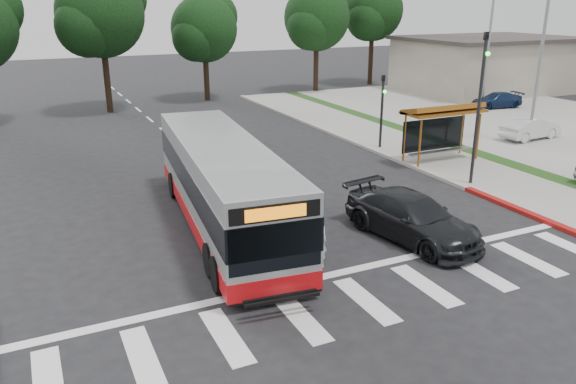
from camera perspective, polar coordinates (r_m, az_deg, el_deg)
ground at (r=19.51m, az=-0.08°, el=-4.33°), size 140.00×140.00×0.00m
sidewalk_east at (r=31.50m, az=11.93°, el=4.46°), size 4.00×40.00×0.12m
curb_east at (r=30.36m, az=8.90°, el=4.13°), size 0.30×40.00×0.15m
curb_east_red at (r=23.18m, az=22.76°, el=-1.83°), size 0.32×6.00×0.15m
parking_lot at (r=41.05m, az=23.84°, el=6.56°), size 18.00×36.00×0.10m
commercial_building at (r=53.92m, az=19.57°, el=11.99°), size 14.00×10.00×4.40m
building_roof_cap at (r=53.74m, az=19.85°, el=14.47°), size 14.60×10.60×0.30m
crosswalk_ladder at (r=15.60m, az=7.92°, el=-10.83°), size 18.00×2.60×0.01m
bus_shelter at (r=28.69m, az=15.39°, el=7.49°), size 4.20×1.60×2.86m
traffic_signal_ne_tall at (r=25.01m, az=18.92°, el=9.12°), size 0.18×0.37×6.50m
traffic_signal_ne_short at (r=30.58m, az=9.55°, el=8.82°), size 0.18×0.37×4.00m
lot_light_front at (r=33.98m, az=24.53°, el=14.25°), size 1.90×0.35×9.01m
lot_light_mid at (r=45.19m, az=19.89°, el=15.56°), size 1.90×0.35×9.01m
tree_ne_a at (r=50.25m, az=2.98°, el=17.39°), size 6.16×5.74×9.30m
tree_ne_b at (r=55.55m, az=8.66°, el=17.89°), size 6.16×5.74×10.02m
tree_north_a at (r=42.68m, az=-18.45°, el=16.95°), size 6.60×6.15×10.17m
tree_north_b at (r=46.40m, az=-8.45°, el=16.19°), size 5.72×5.33×8.43m
transit_bus at (r=19.76m, az=-6.62°, el=0.63°), size 3.85×12.16×3.09m
pedestrian at (r=16.84m, az=2.98°, el=-5.11°), size 0.68×0.50×1.70m
dark_sedan at (r=19.39m, az=12.46°, el=-2.53°), size 2.97×5.52×1.52m
parked_car_1 at (r=35.35m, az=23.40°, el=5.98°), size 3.92×1.61×1.26m
parked_car_3 at (r=45.03m, az=20.42°, el=8.74°), size 4.06×2.10×1.13m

